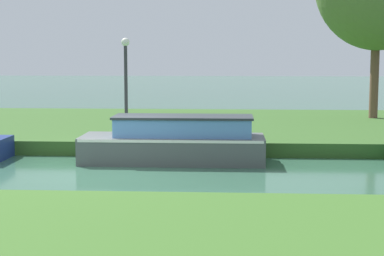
{
  "coord_description": "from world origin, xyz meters",
  "views": [
    {
      "loc": [
        2.98,
        -14.7,
        2.85
      ],
      "look_at": [
        2.05,
        1.2,
        0.9
      ],
      "focal_mm": 58.24,
      "sensor_mm": 36.0,
      "label": 1
    }
  ],
  "objects": [
    {
      "name": "ground_plane",
      "position": [
        0.0,
        0.0,
        0.0
      ],
      "size": [
        120.0,
        120.0,
        0.0
      ],
      "primitive_type": "plane",
      "color": "#325D47"
    },
    {
      "name": "riverbank_far",
      "position": [
        0.0,
        7.0,
        0.2
      ],
      "size": [
        72.0,
        10.0,
        0.4
      ],
      "primitive_type": "cube",
      "color": "#325723",
      "rests_on": "ground_plane"
    },
    {
      "name": "slate_narrowboat",
      "position": [
        1.62,
        1.2,
        0.54
      ],
      "size": [
        4.73,
        1.56,
        1.22
      ],
      "color": "#4F5454",
      "rests_on": "ground_plane"
    },
    {
      "name": "lamp_post",
      "position": [
        -0.02,
        3.41,
        2.2
      ],
      "size": [
        0.24,
        0.24,
        2.86
      ],
      "color": "#333338",
      "rests_on": "riverbank_far"
    },
    {
      "name": "mooring_post_near",
      "position": [
        1.99,
        2.53,
        0.7
      ],
      "size": [
        0.13,
        0.13,
        0.59
      ],
      "primitive_type": "cylinder",
      "color": "brown",
      "rests_on": "riverbank_far"
    }
  ]
}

